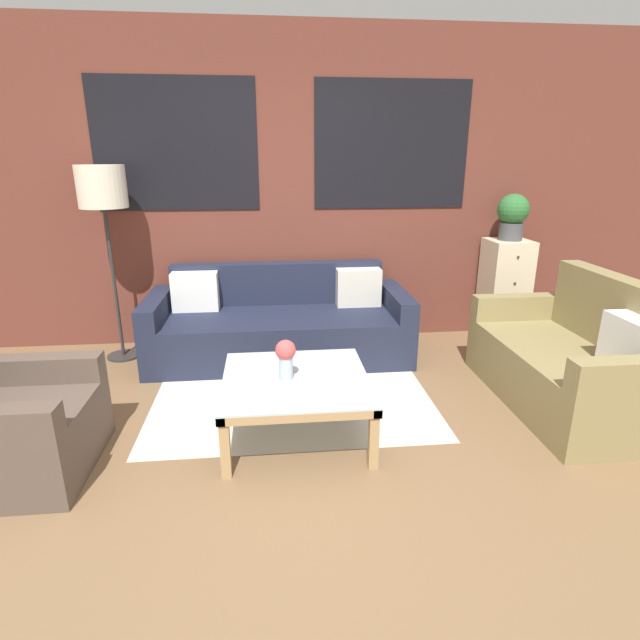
{
  "coord_description": "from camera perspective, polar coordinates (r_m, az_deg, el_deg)",
  "views": [
    {
      "loc": [
        -0.18,
        -2.25,
        1.7
      ],
      "look_at": [
        0.18,
        1.24,
        0.55
      ],
      "focal_mm": 28.0,
      "sensor_mm": 36.0,
      "label": 1
    }
  ],
  "objects": [
    {
      "name": "couch_dark",
      "position": [
        4.44,
        -4.66,
        -0.66
      ],
      "size": [
        2.24,
        0.88,
        0.78
      ],
      "color": "#1E2338",
      "rests_on": "ground_plane"
    },
    {
      "name": "settee_vintage",
      "position": [
        3.97,
        26.82,
        -4.4
      ],
      "size": [
        0.8,
        1.51,
        0.92
      ],
      "color": "olive",
      "rests_on": "ground_plane"
    },
    {
      "name": "drawer_cabinet",
      "position": [
        5.09,
        20.25,
        3.18
      ],
      "size": [
        0.38,
        0.4,
        0.97
      ],
      "color": "beige",
      "rests_on": "ground_plane"
    },
    {
      "name": "wall_back_brick",
      "position": [
        4.7,
        -3.83,
        14.52
      ],
      "size": [
        8.4,
        0.09,
        2.8
      ],
      "color": "brown",
      "rests_on": "ground_plane"
    },
    {
      "name": "rug",
      "position": [
        3.84,
        -3.23,
        -8.13
      ],
      "size": [
        2.02,
        1.66,
        0.0
      ],
      "color": "silver",
      "rests_on": "ground_plane"
    },
    {
      "name": "coffee_table",
      "position": [
        3.15,
        -2.79,
        -7.53
      ],
      "size": [
        0.9,
        0.9,
        0.39
      ],
      "color": "silver",
      "rests_on": "ground_plane"
    },
    {
      "name": "flower_vase",
      "position": [
        3.06,
        -3.94,
        -4.13
      ],
      "size": [
        0.13,
        0.13,
        0.25
      ],
      "color": "#ADBCC6",
      "rests_on": "coffee_table"
    },
    {
      "name": "floor_lamp",
      "position": [
        4.51,
        -23.59,
        13.04
      ],
      "size": [
        0.38,
        0.38,
        1.64
      ],
      "color": "#2D2D2D",
      "rests_on": "ground_plane"
    },
    {
      "name": "armchair_corner",
      "position": [
        3.31,
        -32.17,
        -10.32
      ],
      "size": [
        0.8,
        0.81,
        0.84
      ],
      "color": "brown",
      "rests_on": "ground_plane"
    },
    {
      "name": "potted_plant",
      "position": [
        4.97,
        21.15,
        11.14
      ],
      "size": [
        0.28,
        0.28,
        0.42
      ],
      "color": "#47474C",
      "rests_on": "drawer_cabinet"
    },
    {
      "name": "ground_plane",
      "position": [
        2.83,
        -1.12,
        -18.85
      ],
      "size": [
        16.0,
        16.0,
        0.0
      ],
      "primitive_type": "plane",
      "color": "brown"
    }
  ]
}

